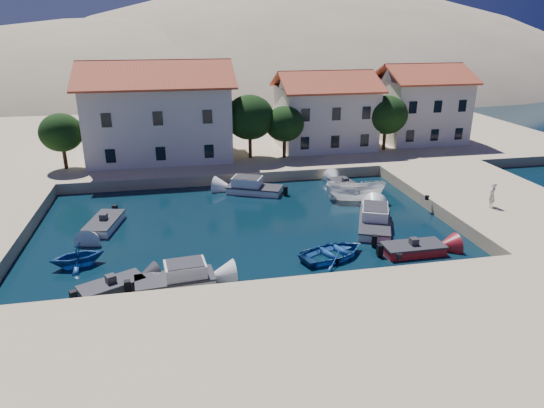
{
  "coord_description": "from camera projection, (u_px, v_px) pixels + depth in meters",
  "views": [
    {
      "loc": [
        -4.43,
        -22.93,
        14.01
      ],
      "look_at": [
        1.95,
        8.8,
        2.0
      ],
      "focal_mm": 32.0,
      "sensor_mm": 36.0,
      "label": 1
    }
  ],
  "objects": [
    {
      "name": "building_left",
      "position": [
        159.0,
        109.0,
        49.33
      ],
      "size": [
        14.7,
        9.45,
        9.7
      ],
      "color": "beige",
      "rests_on": "quay_north"
    },
    {
      "name": "ground",
      "position": [
        269.0,
        295.0,
        26.77
      ],
      "size": [
        400.0,
        400.0,
        0.0
      ],
      "primitive_type": "plane",
      "color": "black",
      "rests_on": "ground"
    },
    {
      "name": "cabin_cruiser_south",
      "position": [
        175.0,
        279.0,
        27.41
      ],
      "size": [
        4.59,
        2.31,
        1.6
      ],
      "rotation": [
        0.0,
        0.0,
        0.1
      ],
      "color": "white",
      "rests_on": "ground"
    },
    {
      "name": "rowboat_west",
      "position": [
        78.0,
        266.0,
        29.98
      ],
      "size": [
        3.77,
        3.46,
        1.67
      ],
      "primitive_type": "imported",
      "rotation": [
        0.0,
        0.0,
        -1.31
      ],
      "color": "#1A4890",
      "rests_on": "ground"
    },
    {
      "name": "trees",
      "position": [
        265.0,
        120.0,
        49.31
      ],
      "size": [
        37.3,
        5.3,
        6.45
      ],
      "color": "#382314",
      "rests_on": "quay_north"
    },
    {
      "name": "motorboat_grey_sw",
      "position": [
        112.0,
        287.0,
        26.93
      ],
      "size": [
        3.82,
        2.96,
        1.25
      ],
      "rotation": [
        0.0,
        0.0,
        0.47
      ],
      "color": "#313035",
      "rests_on": "ground"
    },
    {
      "name": "quay_south",
      "position": [
        295.0,
        355.0,
        21.08
      ],
      "size": [
        52.0,
        12.0,
        1.0
      ],
      "primitive_type": "cube",
      "color": "tan",
      "rests_on": "ground"
    },
    {
      "name": "boat_east",
      "position": [
        355.0,
        201.0,
        40.99
      ],
      "size": [
        5.29,
        3.36,
        1.91
      ],
      "primitive_type": "imported",
      "rotation": [
        0.0,
        0.0,
        1.24
      ],
      "color": "white",
      "rests_on": "ground"
    },
    {
      "name": "bollards",
      "position": [
        301.0,
        242.0,
        30.44
      ],
      "size": [
        29.36,
        9.56,
        0.3
      ],
      "color": "black",
      "rests_on": "ground"
    },
    {
      "name": "building_right",
      "position": [
        420.0,
        102.0,
        56.87
      ],
      "size": [
        9.45,
        8.4,
        8.8
      ],
      "color": "beige",
      "rests_on": "quay_north"
    },
    {
      "name": "cabin_cruiser_east",
      "position": [
        375.0,
        222.0,
        35.36
      ],
      "size": [
        4.15,
        5.89,
        1.6
      ],
      "rotation": [
        0.0,
        0.0,
        1.17
      ],
      "color": "white",
      "rests_on": "ground"
    },
    {
      "name": "motorboat_white_west",
      "position": [
        104.0,
        224.0,
        35.56
      ],
      "size": [
        2.77,
        4.58,
        1.25
      ],
      "rotation": [
        0.0,
        0.0,
        -1.79
      ],
      "color": "white",
      "rests_on": "ground"
    },
    {
      "name": "rowboat_south",
      "position": [
        333.0,
        257.0,
        31.07
      ],
      "size": [
        5.43,
        4.64,
        0.95
      ],
      "primitive_type": "imported",
      "rotation": [
        0.0,
        0.0,
        1.92
      ],
      "color": "#1A4890",
      "rests_on": "ground"
    },
    {
      "name": "hills",
      "position": [
        258.0,
        151.0,
        152.34
      ],
      "size": [
        254.0,
        176.0,
        99.0
      ],
      "color": "tan",
      "rests_on": "ground"
    },
    {
      "name": "motorboat_white_ne",
      "position": [
        345.0,
        186.0,
        43.85
      ],
      "size": [
        2.32,
        4.08,
        1.25
      ],
      "rotation": [
        0.0,
        0.0,
        1.71
      ],
      "color": "white",
      "rests_on": "ground"
    },
    {
      "name": "motorboat_red_se",
      "position": [
        413.0,
        249.0,
        31.53
      ],
      "size": [
        3.99,
        1.8,
        1.25
      ],
      "rotation": [
        0.0,
        0.0,
        0.0
      ],
      "color": "maroon",
      "rests_on": "ground"
    },
    {
      "name": "building_mid",
      "position": [
        325.0,
        109.0,
        53.82
      ],
      "size": [
        10.5,
        8.4,
        8.3
      ],
      "color": "beige",
      "rests_on": "quay_north"
    },
    {
      "name": "pedestrian",
      "position": [
        492.0,
        195.0,
        36.54
      ],
      "size": [
        0.82,
        0.73,
        1.88
      ],
      "primitive_type": "imported",
      "rotation": [
        0.0,
        0.0,
        3.67
      ],
      "color": "beige",
      "rests_on": "quay_east"
    },
    {
      "name": "cabin_cruiser_north",
      "position": [
        254.0,
        188.0,
        42.78
      ],
      "size": [
        5.2,
        3.85,
        1.6
      ],
      "rotation": [
        0.0,
        0.0,
        2.71
      ],
      "color": "white",
      "rests_on": "ground"
    },
    {
      "name": "quay_north",
      "position": [
        227.0,
        137.0,
        61.89
      ],
      "size": [
        80.0,
        36.0,
        1.0
      ],
      "primitive_type": "cube",
      "color": "tan",
      "rests_on": "ground"
    },
    {
      "name": "quay_east",
      "position": [
        491.0,
        201.0,
        39.57
      ],
      "size": [
        11.0,
        20.0,
        1.0
      ],
      "primitive_type": "cube",
      "color": "tan",
      "rests_on": "ground"
    }
  ]
}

